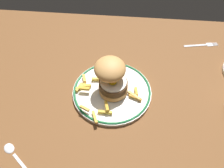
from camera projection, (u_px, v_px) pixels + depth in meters
The scene contains 6 objects.
ground_plane at pixel (102, 105), 72.94cm from camera, with size 144.85×100.43×4.00cm, color brown.
dinner_plate at pixel (112, 91), 73.22cm from camera, with size 26.63×26.63×1.60cm.
burger at pixel (112, 77), 68.56cm from camera, with size 12.08×12.56×11.89cm.
fries_pile at pixel (103, 90), 71.76cm from camera, with size 22.39×24.54×1.92cm.
fork at pixel (202, 45), 89.45cm from camera, with size 14.39×4.16×0.36cm.
spoon at pixel (12, 151), 60.25cm from camera, with size 11.61×9.41×0.90cm.
Camera 1 is at (7.19, -40.35, 58.85)cm, focal length 34.59 mm.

